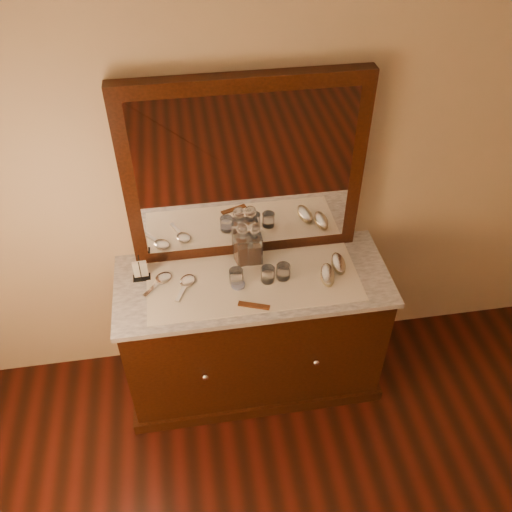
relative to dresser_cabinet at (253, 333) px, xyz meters
name	(u,v)px	position (x,y,z in m)	size (l,w,h in m)	color
dresser_cabinet	(253,333)	(0.00, 0.00, 0.00)	(1.40, 0.55, 0.82)	black
dresser_plinth	(253,372)	(0.00, 0.00, -0.37)	(1.46, 0.59, 0.08)	black
knob_left	(205,377)	(-0.30, -0.28, 0.04)	(0.04, 0.04, 0.04)	silver
knob_right	(316,362)	(0.30, -0.28, 0.04)	(0.04, 0.04, 0.04)	silver
marble_top	(253,281)	(0.00, 0.00, 0.42)	(1.44, 0.59, 0.03)	white
mirror_frame	(245,172)	(0.00, 0.25, 0.94)	(1.20, 0.08, 1.00)	black
mirror_glass	(246,176)	(0.00, 0.21, 0.94)	(1.06, 0.01, 0.86)	white
lace_runner	(254,281)	(0.00, -0.02, 0.44)	(1.10, 0.45, 0.00)	white
pin_dish	(238,285)	(-0.08, -0.04, 0.45)	(0.07, 0.07, 0.01)	silver
comb	(254,306)	(-0.03, -0.19, 0.45)	(0.16, 0.03, 0.01)	brown
napkin_rack	(141,270)	(-0.57, 0.10, 0.49)	(0.09, 0.06, 0.14)	black
decanter_left	(243,247)	(-0.03, 0.14, 0.55)	(0.09, 0.09, 0.26)	#8D4014
decanter_right	(254,247)	(0.03, 0.14, 0.54)	(0.08, 0.08, 0.26)	#8D4014
brush_near	(328,275)	(0.38, -0.06, 0.47)	(0.10, 0.17, 0.04)	#96845B
brush_far	(338,264)	(0.46, 0.02, 0.47)	(0.08, 0.16, 0.04)	#96845B
hand_mirror_outer	(161,280)	(-0.47, 0.05, 0.45)	(0.17, 0.19, 0.02)	silver
hand_mirror_inner	(186,283)	(-0.35, 0.01, 0.45)	(0.13, 0.20, 0.02)	silver
tumblers	(263,274)	(0.05, -0.02, 0.49)	(0.32, 0.08, 0.08)	white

